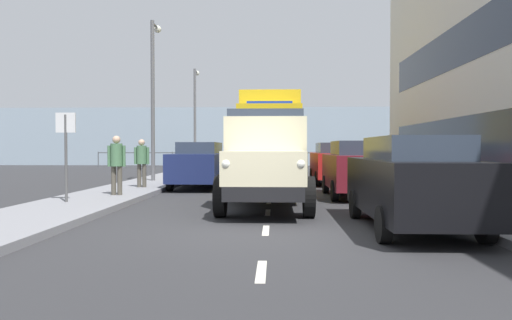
% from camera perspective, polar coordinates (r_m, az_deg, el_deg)
% --- Properties ---
extents(ground_plane, '(80.00, 80.00, 0.00)m').
position_cam_1_polar(ground_plane, '(20.52, 1.74, -2.82)').
color(ground_plane, '#2D2D30').
extents(sidewalk_left, '(2.38, 38.37, 0.15)m').
position_cam_1_polar(sidewalk_left, '(21.03, 15.02, -2.56)').
color(sidewalk_left, gray).
rests_on(sidewalk_left, ground_plane).
extents(sidewalk_right, '(2.38, 38.37, 0.15)m').
position_cam_1_polar(sidewalk_right, '(21.11, -11.49, -2.52)').
color(sidewalk_right, gray).
rests_on(sidewalk_right, ground_plane).
extents(road_centreline_markings, '(0.12, 33.11, 0.01)m').
position_cam_1_polar(road_centreline_markings, '(19.33, 1.71, -3.07)').
color(road_centreline_markings, silver).
rests_on(road_centreline_markings, ground_plane).
extents(sea_horizon, '(80.00, 0.80, 5.00)m').
position_cam_1_polar(sea_horizon, '(42.65, 1.99, 2.74)').
color(sea_horizon, '#8C9EAD').
rests_on(sea_horizon, ground_plane).
extents(seawall_railing, '(28.08, 0.08, 1.20)m').
position_cam_1_polar(seawall_railing, '(39.05, 1.96, 0.54)').
color(seawall_railing, '#4C5156').
rests_on(seawall_railing, ground_plane).
extents(truck_vintage_cream, '(2.17, 5.64, 2.43)m').
position_cam_1_polar(truck_vintage_cream, '(12.05, 1.12, -0.19)').
color(truck_vintage_cream, black).
rests_on(truck_vintage_cream, ground_plane).
extents(lorry_cargo_yellow, '(2.58, 8.20, 3.87)m').
position_cam_1_polar(lorry_cargo_yellow, '(21.85, 1.65, 2.89)').
color(lorry_cargo_yellow, gold).
rests_on(lorry_cargo_yellow, ground_plane).
extents(car_black_kerbside_near, '(1.78, 4.50, 1.72)m').
position_cam_1_polar(car_black_kerbside_near, '(9.60, 17.45, -2.36)').
color(car_black_kerbside_near, black).
rests_on(car_black_kerbside_near, ground_plane).
extents(car_maroon_kerbside_1, '(1.85, 3.98, 1.72)m').
position_cam_1_polar(car_maroon_kerbside_1, '(15.41, 11.63, -0.92)').
color(car_maroon_kerbside_1, maroon).
rests_on(car_maroon_kerbside_1, ground_plane).
extents(car_red_kerbside_2, '(1.91, 4.36, 1.72)m').
position_cam_1_polar(car_red_kerbside_2, '(20.87, 9.15, -0.30)').
color(car_red_kerbside_2, '#B21E1E').
rests_on(car_red_kerbside_2, ground_plane).
extents(car_navy_oppositeside_0, '(1.81, 4.69, 1.72)m').
position_cam_1_polar(car_navy_oppositeside_0, '(18.81, -6.53, -0.48)').
color(car_navy_oppositeside_0, navy).
rests_on(car_navy_oppositeside_0, ground_plane).
extents(pedestrian_in_dark_coat, '(0.53, 0.34, 1.72)m').
position_cam_1_polar(pedestrian_in_dark_coat, '(14.85, -15.79, -0.01)').
color(pedestrian_in_dark_coat, '#4C473D').
rests_on(pedestrian_in_dark_coat, sidewalk_right).
extents(pedestrian_couple_a, '(0.53, 0.34, 1.66)m').
position_cam_1_polar(pedestrian_couple_a, '(17.57, -13.05, 0.10)').
color(pedestrian_couple_a, '#4C473D').
rests_on(pedestrian_couple_a, sidewalk_right).
extents(lamp_post_promenade, '(0.32, 1.14, 6.66)m').
position_cam_1_polar(lamp_post_promenade, '(21.35, -11.73, 8.35)').
color(lamp_post_promenade, '#59595B').
rests_on(lamp_post_promenade, sidewalk_right).
extents(lamp_post_far, '(0.32, 1.14, 6.46)m').
position_cam_1_polar(lamp_post_far, '(32.37, -7.01, 5.81)').
color(lamp_post_far, '#59595B').
rests_on(lamp_post_far, sidewalk_right).
extents(street_sign, '(0.50, 0.07, 2.25)m').
position_cam_1_polar(street_sign, '(13.31, -21.08, 2.04)').
color(street_sign, '#4C4C4C').
rests_on(street_sign, sidewalk_right).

